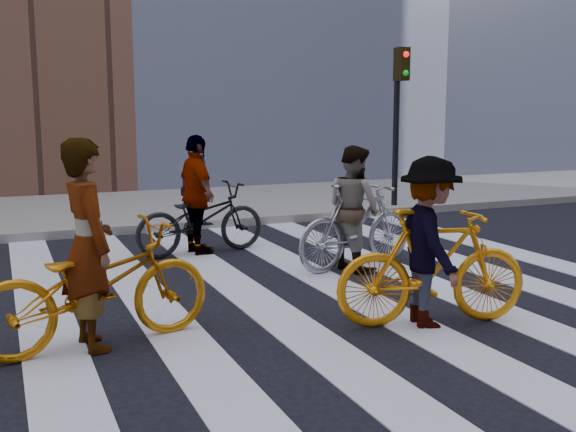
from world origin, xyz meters
TOP-DOWN VIEW (x-y plane):
  - ground at (0.00, 0.00)m, footprint 100.00×100.00m
  - sidewalk_far at (0.00, 7.50)m, footprint 100.00×5.00m
  - zebra_crosswalk at (0.00, 0.00)m, footprint 8.25×10.00m
  - traffic_signal at (4.40, 5.32)m, footprint 0.22×0.42m
  - bike_yellow_left at (-2.37, -0.42)m, footprint 2.23×1.12m
  - bike_silver_mid at (1.23, 1.32)m, footprint 1.99×0.93m
  - bike_yellow_right at (0.74, -1.08)m, footprint 2.01×0.98m
  - bike_dark_rear at (-0.42, 3.03)m, footprint 2.07×0.95m
  - rider_left at (-2.42, -0.42)m, footprint 0.57×0.75m
  - rider_mid at (1.18, 1.32)m, footprint 0.78×0.91m
  - rider_right at (0.69, -1.08)m, footprint 0.85×1.19m
  - rider_rear at (-0.47, 3.03)m, footprint 0.56×1.07m

SIDE VIEW (x-z plane):
  - ground at x=0.00m, z-range 0.00..0.00m
  - zebra_crosswalk at x=0.00m, z-range 0.00..0.01m
  - sidewalk_far at x=0.00m, z-range 0.00..0.15m
  - bike_dark_rear at x=-0.42m, z-range 0.00..1.05m
  - bike_yellow_left at x=-2.37m, z-range 0.00..1.12m
  - bike_silver_mid at x=1.23m, z-range 0.00..1.16m
  - bike_yellow_right at x=0.74m, z-range 0.00..1.17m
  - rider_mid at x=1.18m, z-range 0.00..1.65m
  - rider_right at x=0.69m, z-range 0.00..1.67m
  - rider_rear at x=-0.47m, z-range 0.00..1.75m
  - rider_left at x=-2.42m, z-range 0.00..1.87m
  - traffic_signal at x=4.40m, z-range 0.62..3.94m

